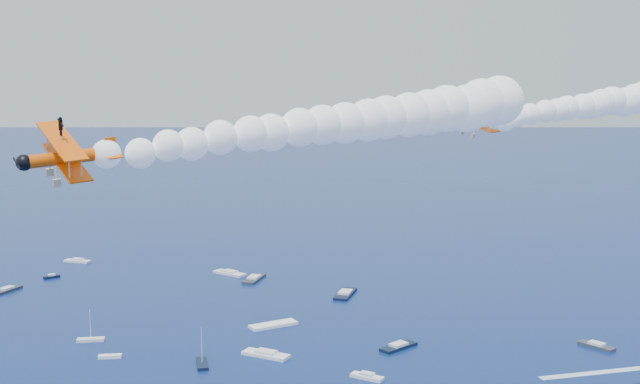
{
  "coord_description": "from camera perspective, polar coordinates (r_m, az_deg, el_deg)",
  "views": [
    {
      "loc": [
        -0.92,
        -66.88,
        60.46
      ],
      "look_at": [
        -2.65,
        17.31,
        48.47
      ],
      "focal_mm": 44.81,
      "sensor_mm": 36.0,
      "label": 1
    }
  ],
  "objects": [
    {
      "name": "biplane_lead",
      "position": [
        106.18,
        11.06,
        4.9
      ],
      "size": [
        10.95,
        11.65,
        6.86
      ],
      "primitive_type": null,
      "rotation": [
        -0.19,
        0.07,
        3.77
      ],
      "color": "#FF5A05"
    },
    {
      "name": "biplane_trail",
      "position": [
        67.78,
        -17.44,
        2.38
      ],
      "size": [
        12.15,
        13.09,
        8.34
      ],
      "primitive_type": null,
      "rotation": [
        -0.28,
        0.07,
        3.71
      ],
      "color": "#F05305"
    },
    {
      "name": "smoke_trail_lead",
      "position": [
        125.28,
        19.18,
        5.92
      ],
      "size": [
        51.89,
        49.65,
        9.25
      ],
      "primitive_type": null,
      "rotation": [
        0.0,
        0.0,
        3.77
      ],
      "color": "white"
    },
    {
      "name": "smoke_trail_trail",
      "position": [
        77.49,
        0.88,
        4.81
      ],
      "size": [
        51.8,
        47.55,
        9.25
      ],
      "primitive_type": null,
      "rotation": [
        0.0,
        0.0,
        3.71
      ],
      "color": "white"
    },
    {
      "name": "spectator_boats",
      "position": [
        186.58,
        -3.26,
        -10.71
      ],
      "size": [
        184.95,
        168.57,
        0.7
      ],
      "color": "silver",
      "rests_on": "ground"
    }
  ]
}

